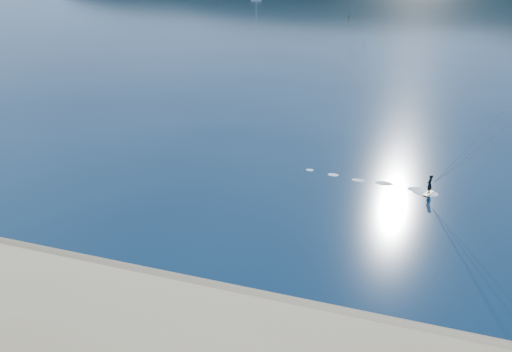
{
  "coord_description": "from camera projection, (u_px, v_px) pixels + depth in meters",
  "views": [
    {
      "loc": [
        13.08,
        -14.79,
        15.85
      ],
      "look_at": [
        4.76,
        10.0,
        5.0
      ],
      "focal_mm": 33.12,
      "sensor_mm": 36.0,
      "label": 1
    }
  ],
  "objects": [
    {
      "name": "ground",
      "position": [
        98.0,
        334.0,
        22.87
      ],
      "size": [
        1800.0,
        1800.0,
        0.0
      ],
      "primitive_type": "plane",
      "color": "#071D38",
      "rests_on": "ground"
    },
    {
      "name": "wet_sand",
      "position": [
        146.0,
        281.0,
        26.79
      ],
      "size": [
        220.0,
        2.5,
        0.1
      ],
      "color": "#7E6849",
      "rests_on": "ground"
    }
  ]
}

